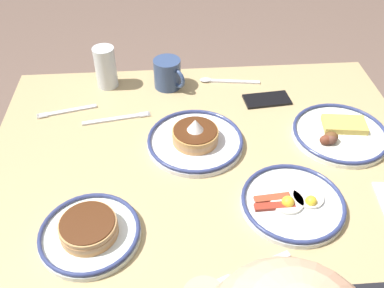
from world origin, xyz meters
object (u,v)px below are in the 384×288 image
Objects in this scene: drinking_glass at (106,69)px; butter_knife at (242,274)px; fork_near at (117,119)px; fork_far at (67,111)px; plate_near_main at (339,133)px; plate_far_side at (293,203)px; tea_spoon at (221,81)px; plate_center_pancakes at (195,139)px; coffee_mug at (168,73)px; cell_phone at (267,100)px; plate_far_companion at (89,232)px.

drinking_glass reaches higher than butter_knife.
fork_near is 0.16m from fork_far.
plate_near_main is 1.50× the size of fork_far.
plate_far_side reaches higher than tea_spoon.
plate_center_pancakes is at bearing 149.93° from fork_near.
coffee_mug is 0.76× the size of drinking_glass.
cell_phone is at bearing -141.78° from plate_center_pancakes.
plate_center_pancakes is at bearing 0.18° from plate_near_main.
tea_spoon is (-0.05, -0.73, 0.00)m from butter_knife.
plate_far_side is 1.82× the size of drinking_glass.
drinking_glass is 0.53m from cell_phone.
plate_far_companion is at bearing 48.78° from plate_center_pancakes.
plate_center_pancakes is at bearing 154.83° from fork_far.
tea_spoon is (-0.34, -0.18, 0.00)m from fork_near.
plate_far_side reaches higher than cell_phone.
butter_knife is (-0.44, 0.59, -0.00)m from fork_far.
plate_far_companion is 2.18× the size of coffee_mug.
plate_center_pancakes is 0.33m from tea_spoon.
plate_center_pancakes is 0.31m from cell_phone.
cell_phone is 0.64× the size of butter_knife.
cell_phone is 0.72× the size of tea_spoon.
plate_far_side is 0.57m from fork_near.
plate_far_side is 1.73× the size of cell_phone.
plate_center_pancakes is at bearing 70.03° from tea_spoon.
cell_phone is at bearing 161.20° from coffee_mug.
drinking_glass reaches higher than fork_far.
cell_phone is at bearing -172.52° from fork_near.
butter_knife is (-0.29, 0.55, -0.00)m from fork_near.
fork_near and butter_knife have the same top height.
coffee_mug is at bearing -108.15° from plate_far_companion.
drinking_glass is at bearing -78.02° from fork_near.
drinking_glass is at bearing -1.25° from tea_spoon.
fork_far is (0.59, -0.42, -0.01)m from plate_far_side.
plate_far_side is at bearing -173.41° from plate_far_companion.
plate_far_companion is at bearing 58.45° from tea_spoon.
plate_center_pancakes is 1.86× the size of cell_phone.
tea_spoon is at bearing -93.89° from butter_knife.
cell_phone is (-0.24, -0.19, -0.02)m from plate_center_pancakes.
plate_far_companion is 0.43m from fork_near.
drinking_glass is (0.68, -0.32, 0.05)m from plate_near_main.
plate_near_main is 1.32× the size of fork_near.
plate_center_pancakes is 0.42m from butter_knife.
plate_center_pancakes is 1.08× the size of plate_far_side.
coffee_mug is 0.34m from fork_far.
butter_knife is (-0.32, 0.12, -0.02)m from plate_far_companion.
plate_near_main is 1.17× the size of plate_far_companion.
plate_center_pancakes is 0.42m from drinking_glass.
coffee_mug is at bearing -62.54° from plate_far_side.
cell_phone is at bearing 165.99° from drinking_glass.
coffee_mug is at bearing 4.36° from tea_spoon.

